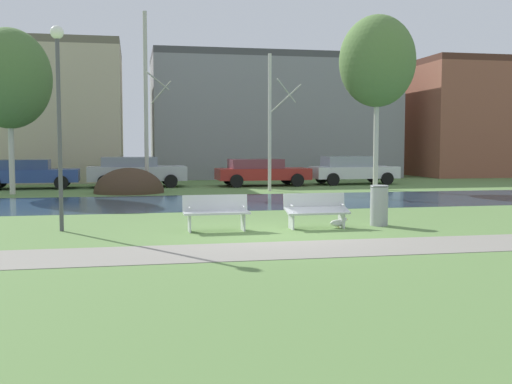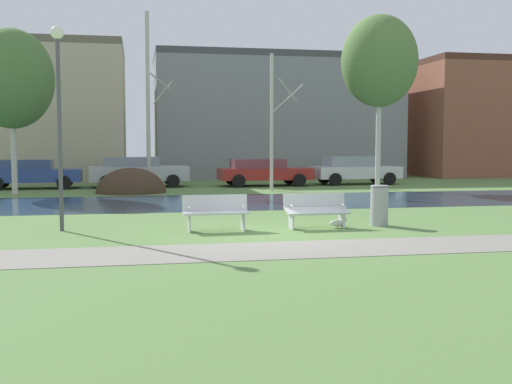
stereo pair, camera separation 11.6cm
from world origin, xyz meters
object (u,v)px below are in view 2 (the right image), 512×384
Objects in this scene: seagull at (339,223)px; parked_hatch_third_red at (263,171)px; streetlamp at (59,93)px; parked_van_nearest_blue at (30,173)px; trash_bin at (379,205)px; parked_wagon_fourth_white at (354,169)px; bench_left at (216,212)px; bench_right at (316,209)px; parked_sedan_second_silver at (138,171)px.

parked_hatch_third_red is at bearing 85.49° from seagull.
streetlamp is 15.46m from parked_van_nearest_blue.
streetlamp is at bearing 176.00° from trash_bin.
parked_van_nearest_blue reaches higher than seagull.
streetlamp is at bearing -130.68° from parked_wagon_fourth_white.
parked_wagon_fourth_white is (9.26, 15.77, 0.30)m from bench_left.
bench_right is at bearing 0.00° from bench_left.
bench_left is 15.99m from parked_sedan_second_silver.
parked_van_nearest_blue is 0.96× the size of parked_hatch_third_red.
parked_sedan_second_silver is at bearing 176.30° from parked_hatch_third_red.
streetlamp is at bearing 169.01° from bench_left.
parked_hatch_third_red is at bearing 89.79° from trash_bin.
parked_sedan_second_silver is (-6.12, 15.72, 0.25)m from trash_bin.
parked_hatch_third_red reaches higher than seagull.
parked_hatch_third_red reaches higher than bench_left.
bench_left is at bearing -83.36° from parked_sedan_second_silver.
parked_sedan_second_silver is at bearing 83.09° from streetlamp.
parked_wagon_fourth_white is at bearing 68.76° from seagull.
streetlamp reaches higher than parked_sedan_second_silver.
parked_wagon_fourth_white is at bearing 49.32° from streetlamp.
streetlamp reaches higher than parked_van_nearest_blue.
streetlamp is 1.05× the size of parked_hatch_third_red.
streetlamp is 20.02m from parked_wagon_fourth_white.
bench_right reaches higher than seagull.
parked_hatch_third_red is at bearing 83.38° from bench_right.
trash_bin is 1.26m from seagull.
seagull is at bearing -6.50° from streetlamp.
parked_van_nearest_blue is at bearing 125.58° from trash_bin.
parked_hatch_third_red is 4.94m from parked_wagon_fourth_white.
bench_left is at bearing -10.99° from streetlamp.
parked_sedan_second_silver is at bearing 107.26° from seagull.
seagull is 17.00m from parked_wagon_fourth_white.
bench_left is at bearing -105.62° from parked_hatch_third_red.
parked_hatch_third_red is (6.18, -0.40, -0.06)m from parked_sedan_second_silver.
trash_bin is 2.18× the size of seagull.
parked_wagon_fourth_white is at bearing 0.50° from parked_van_nearest_blue.
parked_wagon_fourth_white reaches higher than bench_left.
trash_bin reaches higher than bench_left.
parked_sedan_second_silver is (-4.38, 15.88, 0.31)m from bench_right.
parked_van_nearest_blue is 4.96m from parked_sedan_second_silver.
trash_bin is 0.23× the size of parked_van_nearest_blue.
parked_hatch_third_red is 1.04× the size of parked_wagon_fourth_white.
bench_left is 0.36× the size of parked_van_nearest_blue.
parked_van_nearest_blue reaches higher than bench_left.
seagull is 7.54m from streetlamp.
parked_wagon_fourth_white is (11.11, -0.11, -0.01)m from parked_sedan_second_silver.
streetlamp is at bearing -118.50° from parked_hatch_third_red.
trash_bin is 19.03m from parked_van_nearest_blue.
seagull is (0.57, -0.06, -0.34)m from bench_right.
trash_bin is at bearing 10.50° from seagull.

